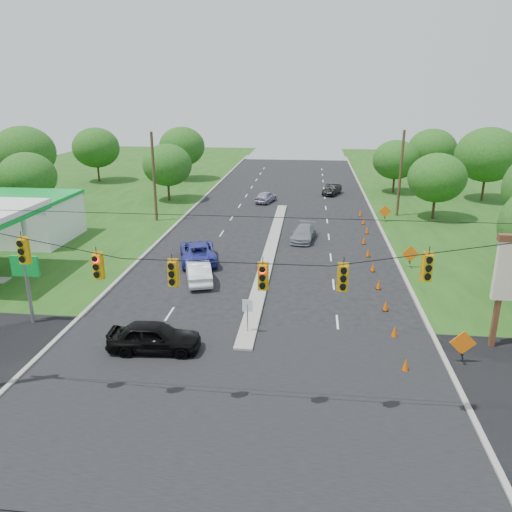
# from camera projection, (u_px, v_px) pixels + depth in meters

# --- Properties ---
(ground) EXTENTS (160.00, 160.00, 0.00)m
(ground) POSITION_uv_depth(u_px,v_px,m) (230.00, 397.00, 21.89)
(ground) COLOR black
(ground) RESTS_ON ground
(cross_street) EXTENTS (160.00, 14.00, 0.02)m
(cross_street) POSITION_uv_depth(u_px,v_px,m) (230.00, 397.00, 21.89)
(cross_street) COLOR black
(cross_street) RESTS_ON ground
(curb_left) EXTENTS (0.25, 110.00, 0.16)m
(curb_left) POSITION_uv_depth(u_px,v_px,m) (180.00, 222.00, 51.25)
(curb_left) COLOR gray
(curb_left) RESTS_ON ground
(curb_right) EXTENTS (0.25, 110.00, 0.16)m
(curb_right) POSITION_uv_depth(u_px,v_px,m) (380.00, 227.00, 49.14)
(curb_right) COLOR gray
(curb_right) RESTS_ON ground
(median) EXTENTS (1.00, 34.00, 0.18)m
(median) POSITION_uv_depth(u_px,v_px,m) (270.00, 252.00, 41.70)
(median) COLOR gray
(median) RESTS_ON ground
(median_sign) EXTENTS (0.55, 0.06, 2.05)m
(median_sign) POSITION_uv_depth(u_px,v_px,m) (247.00, 310.00, 27.09)
(median_sign) COLOR gray
(median_sign) RESTS_ON ground
(signal_span) EXTENTS (25.60, 0.32, 9.00)m
(signal_span) POSITION_uv_depth(u_px,v_px,m) (223.00, 302.00, 19.39)
(signal_span) COLOR #422D1C
(signal_span) RESTS_ON ground
(utility_pole_far_left) EXTENTS (0.28, 0.28, 9.00)m
(utility_pole_far_left) POSITION_uv_depth(u_px,v_px,m) (154.00, 178.00, 50.08)
(utility_pole_far_left) COLOR #422D1C
(utility_pole_far_left) RESTS_ON ground
(utility_pole_far_right) EXTENTS (0.28, 0.28, 9.00)m
(utility_pole_far_right) POSITION_uv_depth(u_px,v_px,m) (400.00, 174.00, 52.19)
(utility_pole_far_right) COLOR #422D1C
(utility_pole_far_right) RESTS_ON ground
(cone_0) EXTENTS (0.32, 0.32, 0.70)m
(cone_0) POSITION_uv_depth(u_px,v_px,m) (406.00, 365.00, 23.78)
(cone_0) COLOR #EA4D00
(cone_0) RESTS_ON ground
(cone_1) EXTENTS (0.32, 0.32, 0.70)m
(cone_1) POSITION_uv_depth(u_px,v_px,m) (394.00, 331.00, 27.08)
(cone_1) COLOR #EA4D00
(cone_1) RESTS_ON ground
(cone_2) EXTENTS (0.32, 0.32, 0.70)m
(cone_2) POSITION_uv_depth(u_px,v_px,m) (386.00, 305.00, 30.38)
(cone_2) COLOR #EA4D00
(cone_2) RESTS_ON ground
(cone_3) EXTENTS (0.32, 0.32, 0.70)m
(cone_3) POSITION_uv_depth(u_px,v_px,m) (379.00, 284.00, 33.68)
(cone_3) COLOR #EA4D00
(cone_3) RESTS_ON ground
(cone_4) EXTENTS (0.32, 0.32, 0.70)m
(cone_4) POSITION_uv_depth(u_px,v_px,m) (373.00, 267.00, 36.98)
(cone_4) COLOR #EA4D00
(cone_4) RESTS_ON ground
(cone_5) EXTENTS (0.32, 0.32, 0.70)m
(cone_5) POSITION_uv_depth(u_px,v_px,m) (368.00, 253.00, 40.29)
(cone_5) COLOR #EA4D00
(cone_5) RESTS_ON ground
(cone_6) EXTENTS (0.32, 0.32, 0.70)m
(cone_6) POSITION_uv_depth(u_px,v_px,m) (364.00, 240.00, 43.59)
(cone_6) COLOR #EA4D00
(cone_6) RESTS_ON ground
(cone_7) EXTENTS (0.32, 0.32, 0.70)m
(cone_7) POSITION_uv_depth(u_px,v_px,m) (367.00, 230.00, 46.83)
(cone_7) COLOR #EA4D00
(cone_7) RESTS_ON ground
(cone_8) EXTENTS (0.32, 0.32, 0.70)m
(cone_8) POSITION_uv_depth(u_px,v_px,m) (363.00, 221.00, 50.13)
(cone_8) COLOR #EA4D00
(cone_8) RESTS_ON ground
(cone_9) EXTENTS (0.32, 0.32, 0.70)m
(cone_9) POSITION_uv_depth(u_px,v_px,m) (360.00, 213.00, 53.43)
(cone_9) COLOR #EA4D00
(cone_9) RESTS_ON ground
(work_sign_0) EXTENTS (1.27, 0.58, 1.37)m
(work_sign_0) POSITION_uv_depth(u_px,v_px,m) (463.00, 344.00, 24.19)
(work_sign_0) COLOR black
(work_sign_0) RESTS_ON ground
(work_sign_1) EXTENTS (1.27, 0.58, 1.37)m
(work_sign_1) POSITION_uv_depth(u_px,v_px,m) (410.00, 255.00, 37.40)
(work_sign_1) COLOR black
(work_sign_1) RESTS_ON ground
(work_sign_2) EXTENTS (1.27, 0.58, 1.37)m
(work_sign_2) POSITION_uv_depth(u_px,v_px,m) (385.00, 212.00, 50.61)
(work_sign_2) COLOR black
(work_sign_2) RESTS_ON ground
(tree_2) EXTENTS (5.88, 5.88, 6.86)m
(tree_2) POSITION_uv_depth(u_px,v_px,m) (27.00, 177.00, 51.54)
(tree_2) COLOR black
(tree_2) RESTS_ON ground
(tree_3) EXTENTS (7.56, 7.56, 8.82)m
(tree_3) POSITION_uv_depth(u_px,v_px,m) (24.00, 153.00, 61.21)
(tree_3) COLOR black
(tree_3) RESTS_ON ground
(tree_4) EXTENTS (6.72, 6.72, 7.84)m
(tree_4) POSITION_uv_depth(u_px,v_px,m) (96.00, 148.00, 72.31)
(tree_4) COLOR black
(tree_4) RESTS_ON ground
(tree_5) EXTENTS (5.88, 5.88, 6.86)m
(tree_5) POSITION_uv_depth(u_px,v_px,m) (167.00, 165.00, 59.73)
(tree_5) COLOR black
(tree_5) RESTS_ON ground
(tree_6) EXTENTS (6.72, 6.72, 7.84)m
(tree_6) POSITION_uv_depth(u_px,v_px,m) (182.00, 146.00, 73.89)
(tree_6) COLOR black
(tree_6) RESTS_ON ground
(tree_9) EXTENTS (5.88, 5.88, 6.86)m
(tree_9) POSITION_uv_depth(u_px,v_px,m) (437.00, 178.00, 50.94)
(tree_9) COLOR black
(tree_9) RESTS_ON ground
(tree_10) EXTENTS (7.56, 7.56, 8.82)m
(tree_10) POSITION_uv_depth(u_px,v_px,m) (488.00, 155.00, 59.15)
(tree_10) COLOR black
(tree_10) RESTS_ON ground
(tree_11) EXTENTS (6.72, 6.72, 7.84)m
(tree_11) POSITION_uv_depth(u_px,v_px,m) (432.00, 149.00, 70.14)
(tree_11) COLOR black
(tree_11) RESTS_ON ground
(tree_12) EXTENTS (5.88, 5.88, 6.86)m
(tree_12) POSITION_uv_depth(u_px,v_px,m) (396.00, 160.00, 64.35)
(tree_12) COLOR black
(tree_12) RESTS_ON ground
(black_sedan) EXTENTS (4.85, 2.20, 1.62)m
(black_sedan) POSITION_uv_depth(u_px,v_px,m) (154.00, 337.00, 25.48)
(black_sedan) COLOR black
(black_sedan) RESTS_ON ground
(white_sedan) EXTENTS (2.88, 4.82, 1.50)m
(white_sedan) POSITION_uv_depth(u_px,v_px,m) (198.00, 271.00, 34.91)
(white_sedan) COLOR white
(white_sedan) RESTS_ON ground
(blue_pickup) EXTENTS (4.16, 6.28, 1.60)m
(blue_pickup) POSITION_uv_depth(u_px,v_px,m) (198.00, 251.00, 39.14)
(blue_pickup) COLOR #2D319B
(blue_pickup) RESTS_ON ground
(silver_car_far) EXTENTS (2.48, 4.76, 1.32)m
(silver_car_far) POSITION_uv_depth(u_px,v_px,m) (303.00, 233.00, 44.66)
(silver_car_far) COLOR gray
(silver_car_far) RESTS_ON ground
(silver_car_oncoming) EXTENTS (2.69, 4.26, 1.35)m
(silver_car_oncoming) POSITION_uv_depth(u_px,v_px,m) (266.00, 197.00, 59.95)
(silver_car_oncoming) COLOR #9992B5
(silver_car_oncoming) RESTS_ON ground
(dark_car_receding) EXTENTS (2.69, 4.38, 1.36)m
(dark_car_receding) POSITION_uv_depth(u_px,v_px,m) (332.00, 189.00, 64.46)
(dark_car_receding) COLOR black
(dark_car_receding) RESTS_ON ground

